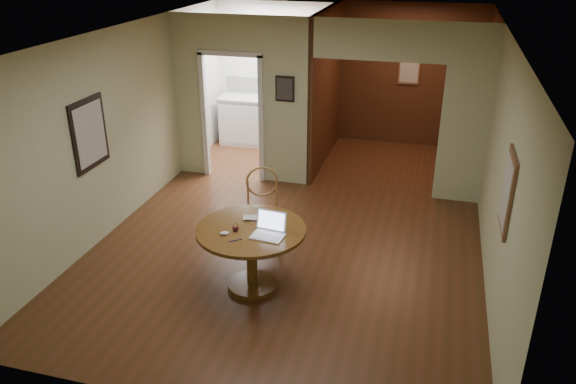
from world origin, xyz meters
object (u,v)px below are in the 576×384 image
(closed_laptop, at_px, (256,220))
(dining_table, at_px, (251,244))
(chair, at_px, (263,204))
(open_laptop, at_px, (269,229))

(closed_laptop, bearing_deg, dining_table, -104.14)
(chair, relative_size, closed_laptop, 3.48)
(closed_laptop, bearing_deg, open_laptop, -61.21)
(dining_table, height_order, closed_laptop, closed_laptop)
(chair, distance_m, open_laptop, 1.16)
(chair, bearing_deg, dining_table, -100.92)
(dining_table, xyz_separation_m, chair, (-0.17, 0.98, 0.03))
(closed_laptop, bearing_deg, chair, 88.76)
(open_laptop, bearing_deg, chair, 117.43)
(chair, distance_m, closed_laptop, 0.83)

